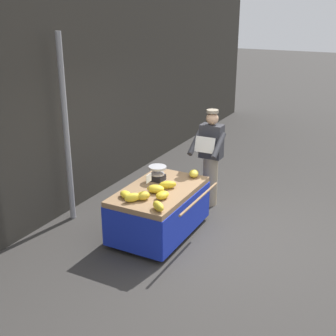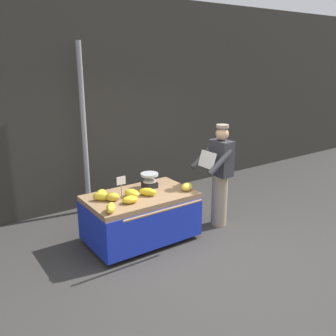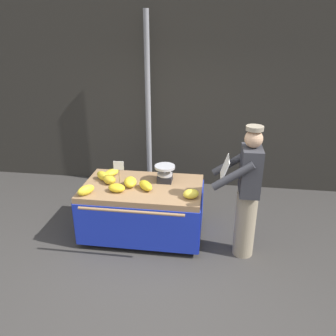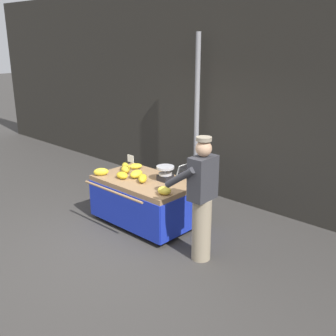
{
  "view_description": "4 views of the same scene",
  "coord_description": "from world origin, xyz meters",
  "views": [
    {
      "loc": [
        -5.72,
        -2.01,
        3.35
      ],
      "look_at": [
        -0.26,
        0.86,
        1.06
      ],
      "focal_mm": 47.07,
      "sensor_mm": 36.0,
      "label": 1
    },
    {
      "loc": [
        -2.97,
        -3.5,
        2.7
      ],
      "look_at": [
        0.07,
        0.87,
        1.11
      ],
      "focal_mm": 39.04,
      "sensor_mm": 36.0,
      "label": 2
    },
    {
      "loc": [
        0.52,
        -3.06,
        2.74
      ],
      "look_at": [
        -0.03,
        0.86,
        1.07
      ],
      "focal_mm": 36.01,
      "sensor_mm": 36.0,
      "label": 3
    },
    {
      "loc": [
        4.02,
        -3.25,
        2.9
      ],
      "look_at": [
        0.01,
        1.06,
        1.0
      ],
      "focal_mm": 43.44,
      "sensor_mm": 36.0,
      "label": 4
    }
  ],
  "objects": [
    {
      "name": "banana_bunch_3",
      "position": [
        -0.55,
        0.92,
        0.82
      ],
      "size": [
        0.23,
        0.29,
        0.12
      ],
      "primitive_type": "ellipsoid",
      "rotation": [
        0.0,
        0.0,
        0.27
      ],
      "color": "yellow",
      "rests_on": "banana_cart"
    },
    {
      "name": "banana_bunch_6",
      "position": [
        0.29,
        0.69,
        0.82
      ],
      "size": [
        0.24,
        0.21,
        0.12
      ],
      "primitive_type": "ellipsoid",
      "rotation": [
        0.0,
        0.0,
        1.94
      ],
      "color": "yellow",
      "rests_on": "banana_cart"
    },
    {
      "name": "banana_bunch_4",
      "position": [
        -0.68,
        0.73,
        0.81
      ],
      "size": [
        0.25,
        0.2,
        0.1
      ],
      "primitive_type": "ellipsoid",
      "rotation": [
        0.0,
        0.0,
        1.41
      ],
      "color": "gold",
      "rests_on": "banana_cart"
    },
    {
      "name": "banana_bunch_7",
      "position": [
        -0.97,
        1.05,
        0.82
      ],
      "size": [
        0.27,
        0.24,
        0.13
      ],
      "primitive_type": "ellipsoid",
      "rotation": [
        0.0,
        0.0,
        0.93
      ],
      "color": "yellow",
      "rests_on": "banana_cart"
    },
    {
      "name": "ground_plane",
      "position": [
        0.0,
        0.0,
        0.0
      ],
      "size": [
        60.0,
        60.0,
        0.0
      ],
      "primitive_type": "plane",
      "color": "#383533"
    },
    {
      "name": "banana_cart",
      "position": [
        -0.39,
        0.95,
        0.54
      ],
      "size": [
        1.63,
        1.18,
        0.76
      ],
      "color": "#93704C",
      "rests_on": "ground"
    },
    {
      "name": "weighing_scale",
      "position": [
        -0.11,
        1.13,
        0.87
      ],
      "size": [
        0.28,
        0.28,
        0.23
      ],
      "color": "black",
      "rests_on": "banana_cart"
    },
    {
      "name": "banana_bunch_2",
      "position": [
        -1.05,
        0.6,
        0.82
      ],
      "size": [
        0.23,
        0.26,
        0.12
      ],
      "primitive_type": "ellipsoid",
      "rotation": [
        0.0,
        0.0,
        2.52
      ],
      "color": "yellow",
      "rests_on": "banana_cart"
    },
    {
      "name": "street_pole",
      "position": [
        -0.59,
        2.49,
        1.5
      ],
      "size": [
        0.09,
        0.09,
        3.0
      ],
      "primitive_type": "cylinder",
      "color": "gray",
      "rests_on": "ground"
    },
    {
      "name": "back_wall",
      "position": [
        0.0,
        2.85,
        1.92
      ],
      "size": [
        16.0,
        0.24,
        3.83
      ],
      "primitive_type": "cube",
      "color": "#2D2B26",
      "rests_on": "ground"
    },
    {
      "name": "banana_bunch_5",
      "position": [
        -0.32,
        0.84,
        0.81
      ],
      "size": [
        0.27,
        0.29,
        0.12
      ],
      "primitive_type": "ellipsoid",
      "rotation": [
        0.0,
        0.0,
        0.68
      ],
      "color": "gold",
      "rests_on": "banana_cart"
    },
    {
      "name": "banana_bunch_1",
      "position": [
        -0.85,
        0.96,
        0.82
      ],
      "size": [
        0.25,
        0.24,
        0.12
      ],
      "primitive_type": "ellipsoid",
      "rotation": [
        0.0,
        0.0,
        0.93
      ],
      "color": "gold",
      "rests_on": "banana_cart"
    },
    {
      "name": "vendor_person",
      "position": [
        0.96,
        0.68,
        0.87
      ],
      "size": [
        0.58,
        0.51,
        1.71
      ],
      "color": "gray",
      "rests_on": "ground"
    },
    {
      "name": "price_sign",
      "position": [
        -0.7,
        0.94,
        1.0
      ],
      "size": [
        0.14,
        0.01,
        0.34
      ],
      "color": "#997A51",
      "rests_on": "banana_cart"
    },
    {
      "name": "banana_bunch_0",
      "position": [
        -0.9,
        1.22,
        0.8
      ],
      "size": [
        0.25,
        0.28,
        0.09
      ],
      "primitive_type": "ellipsoid",
      "rotation": [
        0.0,
        0.0,
        2.58
      ],
      "color": "yellow",
      "rests_on": "banana_cart"
    }
  ]
}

